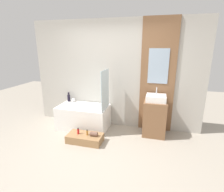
# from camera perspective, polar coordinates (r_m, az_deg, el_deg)

# --- Properties ---
(ground_plane) EXTENTS (12.00, 12.00, 0.00)m
(ground_plane) POSITION_cam_1_polar(r_m,az_deg,el_deg) (3.39, -6.26, -19.90)
(ground_plane) COLOR #A39989
(wall_tiled_back) EXTENTS (4.20, 0.06, 2.60)m
(wall_tiled_back) POSITION_cam_1_polar(r_m,az_deg,el_deg) (4.31, 0.78, 6.89)
(wall_tiled_back) COLOR #B7B2A8
(wall_tiled_back) RESTS_ON ground_plane
(wall_wood_accent) EXTENTS (0.78, 0.04, 2.60)m
(wall_wood_accent) POSITION_cam_1_polar(r_m,az_deg,el_deg) (4.13, 14.67, 6.19)
(wall_wood_accent) COLOR brown
(wall_wood_accent) RESTS_ON ground_plane
(bathtub) EXTENTS (1.23, 0.71, 0.57)m
(bathtub) POSITION_cam_1_polar(r_m,az_deg,el_deg) (4.44, -9.22, -6.69)
(bathtub) COLOR white
(bathtub) RESTS_ON ground_plane
(glass_shower_screen) EXTENTS (0.01, 0.56, 0.91)m
(glass_shower_screen) POSITION_cam_1_polar(r_m,az_deg,el_deg) (3.96, -2.27, 1.98)
(glass_shower_screen) COLOR silver
(glass_shower_screen) RESTS_ON bathtub
(wooden_step_bench) EXTENTS (0.75, 0.38, 0.17)m
(wooden_step_bench) POSITION_cam_1_polar(r_m,az_deg,el_deg) (3.89, -8.82, -13.45)
(wooden_step_bench) COLOR #997047
(wooden_step_bench) RESTS_ON ground_plane
(vanity_cabinet) EXTENTS (0.50, 0.49, 0.81)m
(vanity_cabinet) POSITION_cam_1_polar(r_m,az_deg,el_deg) (4.12, 13.72, -6.98)
(vanity_cabinet) COLOR brown
(vanity_cabinet) RESTS_ON ground_plane
(sink) EXTENTS (0.43, 0.38, 0.29)m
(sink) POSITION_cam_1_polar(r_m,az_deg,el_deg) (3.97, 14.17, -0.66)
(sink) COLOR white
(sink) RESTS_ON vanity_cabinet
(vase_tall_dark) EXTENTS (0.08, 0.08, 0.24)m
(vase_tall_dark) POSITION_cam_1_polar(r_m,az_deg,el_deg) (4.76, -13.92, -0.53)
(vase_tall_dark) COLOR black
(vase_tall_dark) RESTS_ON bathtub
(vase_round_light) EXTENTS (0.10, 0.10, 0.10)m
(vase_round_light) POSITION_cam_1_polar(r_m,az_deg,el_deg) (4.71, -12.47, -1.26)
(vase_round_light) COLOR white
(vase_round_light) RESTS_ON bathtub
(bottle_soap_primary) EXTENTS (0.04, 0.04, 0.13)m
(bottle_soap_primary) POSITION_cam_1_polar(r_m,az_deg,el_deg) (3.88, -10.97, -11.25)
(bottle_soap_primary) COLOR red
(bottle_soap_primary) RESTS_ON wooden_step_bench
(bottle_soap_secondary) EXTENTS (0.04, 0.04, 0.12)m
(bottle_soap_secondary) POSITION_cam_1_polar(r_m,az_deg,el_deg) (3.80, -8.12, -11.76)
(bottle_soap_secondary) COLOR #B2752D
(bottle_soap_secondary) RESTS_ON wooden_step_bench
(towel_roll) EXTENTS (0.16, 0.09, 0.09)m
(towel_roll) POSITION_cam_1_polar(r_m,az_deg,el_deg) (3.76, -5.96, -12.22)
(towel_roll) COLOR brown
(towel_roll) RESTS_ON wooden_step_bench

